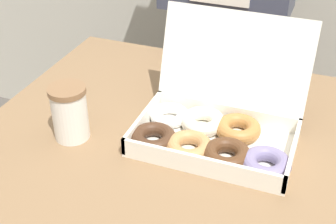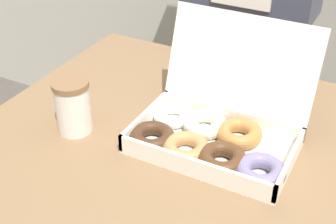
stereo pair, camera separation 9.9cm
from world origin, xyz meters
name	(u,v)px [view 2 (the right image)]	position (x,y,z in m)	size (l,w,h in m)	color
donut_box	(213,131)	(0.02, 0.00, 0.81)	(0.36, 0.29, 0.25)	white
coffee_cup	(73,106)	(-0.27, -0.10, 0.84)	(0.08, 0.08, 0.12)	silver
person_customer	(250,5)	(-0.11, 0.59, 0.87)	(0.40, 0.22, 1.61)	#4C4742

